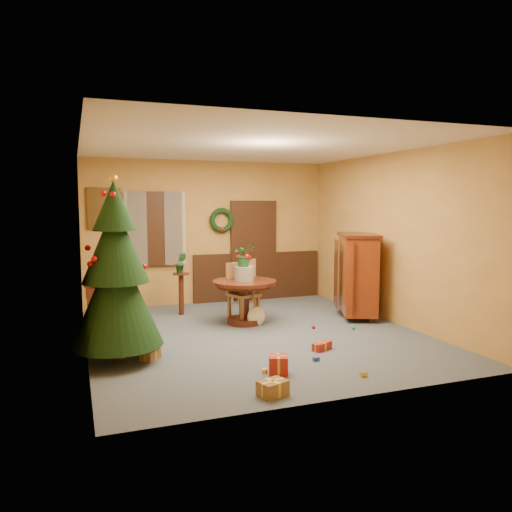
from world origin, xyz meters
name	(u,v)px	position (x,y,z in m)	size (l,w,h in m)	color
room_envelope	(220,249)	(0.21, 2.70, 1.12)	(5.50, 5.50, 5.50)	#3C4657
dining_table	(244,294)	(0.07, 0.74, 0.52)	(1.08, 1.08, 0.74)	black
urn	(244,274)	(0.07, 0.74, 0.86)	(0.33, 0.33, 0.24)	slate
centerpiece_plant	(244,254)	(0.07, 0.74, 1.19)	(0.37, 0.32, 0.41)	#1E4C23
chair_near	(241,290)	(0.09, 0.96, 0.55)	(0.56, 0.56, 1.02)	olive
chair_far	(244,280)	(0.63, 2.36, 0.50)	(0.46, 0.46, 0.92)	olive
guitar	(256,304)	(0.21, 0.54, 0.37)	(0.32, 0.15, 0.74)	beige
plant_stand	(181,289)	(-0.79, 1.79, 0.48)	(0.30, 0.30, 0.78)	black
stand_plant	(181,263)	(-0.79, 1.79, 0.96)	(0.21, 0.17, 0.37)	#19471E
christmas_tree	(116,274)	(-2.12, -0.62, 1.14)	(1.17, 1.17, 2.41)	#382111
writing_desk	(110,293)	(-2.07, 1.57, 0.53)	(0.83, 0.49, 0.70)	black
sideboard	(358,273)	(2.15, 0.52, 0.81)	(1.03, 1.32, 1.51)	#581C0A
gift_a	(273,388)	(-0.68, -2.40, 0.08)	(0.35, 0.30, 0.16)	brown
gift_b	(278,365)	(-0.36, -1.80, 0.11)	(0.28, 0.28, 0.22)	maroon
gift_c	(150,355)	(-1.72, -0.72, 0.07)	(0.30, 0.30, 0.14)	brown
gift_d	(322,346)	(0.59, -1.10, 0.05)	(0.33, 0.24, 0.11)	maroon
toy_a	(316,359)	(0.29, -1.52, 0.03)	(0.08, 0.05, 0.05)	navy
toy_b	(353,328)	(1.61, -0.25, 0.03)	(0.06, 0.06, 0.06)	#268C3B
toy_c	(265,371)	(-0.50, -1.70, 0.03)	(0.08, 0.05, 0.05)	gold
toy_d	(313,327)	(1.02, 0.01, 0.03)	(0.06, 0.06, 0.06)	red
toy_e	(363,374)	(0.55, -2.23, 0.03)	(0.08, 0.05, 0.05)	gold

